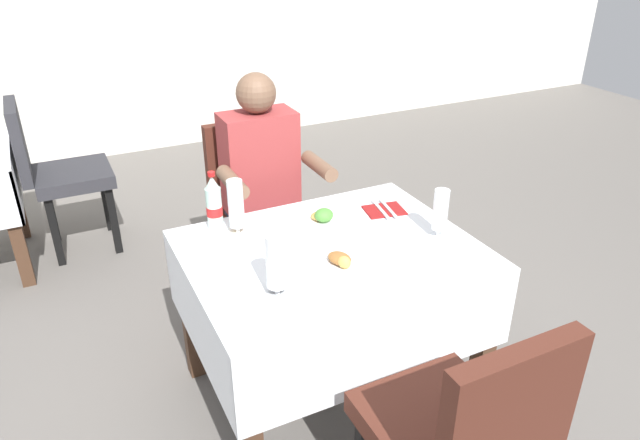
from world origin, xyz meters
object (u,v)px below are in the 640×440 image
main_dining_table (331,285)px  beer_glass_right (236,206)px  beer_glass_middle (440,213)px  cola_bottle_primary (214,204)px  background_chair_right (55,169)px  beer_glass_left (276,263)px  chair_near_camera_side (461,431)px  seated_diner_far (265,187)px  chair_far_diner_seat (258,207)px  plate_far_diner (323,218)px  napkin_cutlery_set (384,210)px  plate_near_camera (338,264)px

main_dining_table → beer_glass_right: beer_glass_right is taller
beer_glass_middle → beer_glass_right: 0.82m
cola_bottle_primary → background_chair_right: cola_bottle_primary is taller
beer_glass_right → beer_glass_middle: bearing=-28.0°
beer_glass_left → beer_glass_right: 0.48m
beer_glass_right → cola_bottle_primary: bearing=129.2°
chair_near_camera_side → seated_diner_far: 1.57m
beer_glass_right → background_chair_right: 1.72m
chair_near_camera_side → beer_glass_middle: chair_near_camera_side is taller
chair_far_diner_seat → plate_far_diner: bearing=-83.5°
plate_far_diner → beer_glass_middle: bearing=-41.1°
chair_far_diner_seat → beer_glass_right: (-0.29, -0.55, 0.30)m
napkin_cutlery_set → beer_glass_left: bearing=-149.9°
seated_diner_far → cola_bottle_primary: 0.53m
chair_far_diner_seat → napkin_cutlery_set: size_ratio=4.95×
beer_glass_right → napkin_cutlery_set: beer_glass_right is taller
beer_glass_left → napkin_cutlery_set: size_ratio=1.18×
main_dining_table → cola_bottle_primary: 0.58m
seated_diner_far → beer_glass_left: seated_diner_far is taller
chair_near_camera_side → seated_diner_far: size_ratio=0.77×
chair_near_camera_side → background_chair_right: size_ratio=1.00×
plate_far_diner → chair_near_camera_side: bearing=-93.8°
main_dining_table → napkin_cutlery_set: napkin_cutlery_set is taller
chair_far_diner_seat → seated_diner_far: bearing=-88.0°
cola_bottle_primary → main_dining_table: bearing=-45.8°
beer_glass_right → background_chair_right: (-0.62, 1.58, -0.30)m
seated_diner_far → beer_glass_left: size_ratio=5.44×
background_chair_right → main_dining_table: bearing=-64.1°
chair_near_camera_side → plate_far_diner: 1.07m
beer_glass_left → beer_glass_right: size_ratio=0.98×
plate_far_diner → beer_glass_left: beer_glass_left is taller
seated_diner_far → beer_glass_right: (-0.29, -0.44, 0.15)m
background_chair_right → seated_diner_far: bearing=-51.4°
beer_glass_middle → napkin_cutlery_set: bearing=104.0°
beer_glass_right → cola_bottle_primary: size_ratio=0.93×
chair_far_diner_seat → seated_diner_far: 0.19m
seated_diner_far → main_dining_table: bearing=-90.3°
napkin_cutlery_set → chair_far_diner_seat: bearing=119.4°
main_dining_table → background_chair_right: (-0.90, 1.86, -0.01)m
seated_diner_far → beer_glass_left: 0.99m
main_dining_table → plate_far_diner: bearing=72.0°
beer_glass_middle → background_chair_right: size_ratio=0.21×
plate_far_diner → beer_glass_left: bearing=-132.6°
cola_bottle_primary → seated_diner_far: bearing=45.3°
plate_far_diner → beer_glass_right: 0.38m
plate_near_camera → plate_far_diner: (0.11, 0.35, 0.00)m
seated_diner_far → cola_bottle_primary: seated_diner_far is taller
chair_near_camera_side → beer_glass_right: (-0.29, 1.12, 0.30)m
chair_near_camera_side → cola_bottle_primary: cola_bottle_primary is taller
beer_glass_left → beer_glass_right: bearing=87.3°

